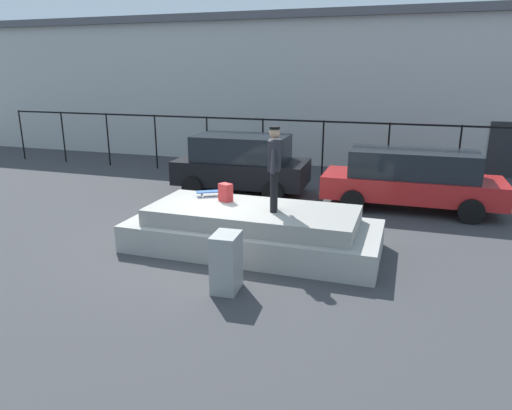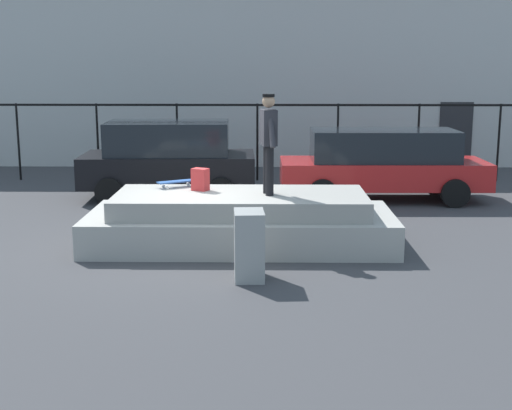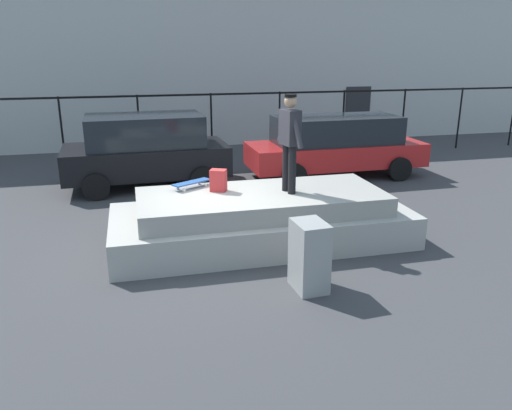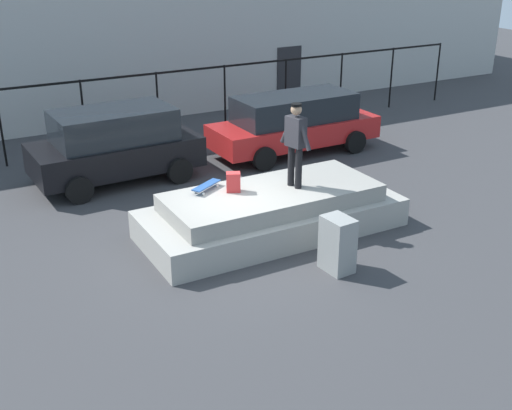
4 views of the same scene
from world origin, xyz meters
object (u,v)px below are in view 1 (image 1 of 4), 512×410
(car_black_hatchback_near, at_px, (242,163))
(utility_box, at_px, (226,262))
(car_red_hatchback_mid, at_px, (412,178))
(skateboard, at_px, (213,192))
(skateboarder, at_px, (274,163))
(backpack, at_px, (226,192))

(car_black_hatchback_near, height_order, utility_box, car_black_hatchback_near)
(car_black_hatchback_near, bearing_deg, car_red_hatchback_mid, -2.61)
(car_red_hatchback_mid, bearing_deg, skateboard, -140.44)
(skateboarder, distance_m, car_black_hatchback_near, 5.22)
(car_black_hatchback_near, bearing_deg, skateboard, -79.82)
(backpack, relative_size, car_red_hatchback_mid, 0.08)
(skateboarder, height_order, utility_box, skateboarder)
(skateboarder, bearing_deg, car_red_hatchback_mid, 57.89)
(car_red_hatchback_mid, relative_size, utility_box, 4.59)
(skateboard, distance_m, car_black_hatchback_near, 3.91)
(skateboard, relative_size, backpack, 1.91)
(skateboarder, distance_m, car_red_hatchback_mid, 5.20)
(skateboarder, xyz_separation_m, skateboard, (-1.67, 0.69, -0.91))
(skateboard, distance_m, car_red_hatchback_mid, 5.69)
(skateboard, bearing_deg, car_red_hatchback_mid, 39.56)
(backpack, bearing_deg, skateboard, 169.40)
(car_red_hatchback_mid, distance_m, utility_box, 6.96)
(utility_box, bearing_deg, car_red_hatchback_mid, 60.54)
(skateboard, bearing_deg, backpack, -36.18)
(skateboarder, bearing_deg, car_black_hatchback_near, 117.49)
(car_red_hatchback_mid, xyz_separation_m, utility_box, (-3.00, -6.27, -0.36))
(car_black_hatchback_near, bearing_deg, skateboarder, -62.51)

